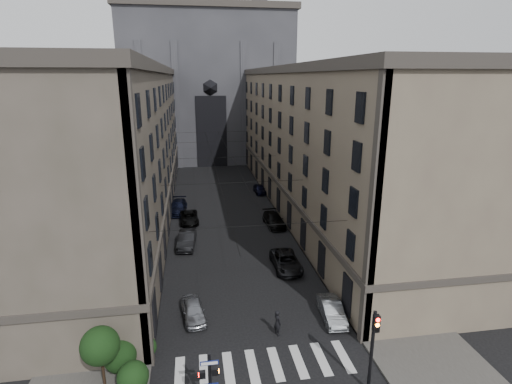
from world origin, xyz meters
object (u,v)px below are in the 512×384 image
car_left_midnear (187,239)px  car_right_midfar (274,220)px  car_right_midnear (286,261)px  traffic_light_right (373,342)px  car_right_near (332,311)px  gothic_tower (207,76)px  car_left_near (193,310)px  pedestrian_signal_left (210,381)px  car_left_midfar (189,217)px  pedestrian (277,322)px  car_left_far (178,207)px  car_right_far (260,189)px

car_left_midnear → car_right_midfar: 11.43m
car_right_midnear → car_right_midfar: (1.15, 11.31, 0.01)m
traffic_light_right → car_right_near: size_ratio=1.25×
gothic_tower → car_left_midnear: size_ratio=11.81×
gothic_tower → car_left_near: size_ratio=14.62×
pedestrian_signal_left → car_left_midnear: (-1.39, 22.88, -1.51)m
pedestrian_signal_left → car_left_midfar: 30.35m
car_left_midfar → car_right_near: bearing=-67.7°
pedestrian → traffic_light_right: bearing=-168.2°
gothic_tower → traffic_light_right: (5.60, -73.04, -14.51)m
traffic_light_right → car_right_midfar: size_ratio=1.02×
car_left_midnear → pedestrian: pedestrian is taller
car_left_midfar → car_left_midnear: bearing=-94.5°
pedestrian_signal_left → car_left_near: size_ratio=1.01×
car_left_near → car_left_far: (-1.86, 24.98, 0.11)m
car_right_far → pedestrian: size_ratio=2.08×
gothic_tower → car_right_far: size_ratio=14.59×
car_right_midnear → car_right_far: car_right_midnear is taller
car_right_midfar → pedestrian: 21.45m
pedestrian_signal_left → car_left_far: bearing=94.5°
gothic_tower → car_left_midnear: bearing=-95.5°
car_right_midnear → car_left_near: bearing=-141.7°
pedestrian → car_right_near: bearing=-97.1°
car_left_midfar → car_right_midfar: bearing=-17.9°
car_right_midnear → traffic_light_right: bearing=-85.4°
gothic_tower → car_left_near: bearing=-93.9°
car_left_midfar → car_right_midfar: 10.59m
gothic_tower → car_right_near: bearing=-84.9°
car_right_near → car_left_far: bearing=118.5°
pedestrian → pedestrian_signal_left: bearing=119.6°
traffic_light_right → pedestrian: bearing=124.4°
car_right_midfar → car_right_near: bearing=-92.3°
car_left_far → car_right_far: car_left_far is taller
car_left_midnear → car_left_far: (-1.30, 11.46, -0.02)m
traffic_light_right → car_left_near: 13.62m
car_left_far → gothic_tower: bearing=85.9°
car_right_near → car_right_midnear: 8.65m
car_left_midfar → car_right_far: size_ratio=1.21×
car_right_near → car_left_midfar: bearing=119.1°
pedestrian_signal_left → pedestrian: size_ratio=2.09×
car_right_midfar → car_right_midnear: bearing=-99.1°
car_left_midfar → car_left_far: car_left_far is taller
car_left_midfar → traffic_light_right: bearing=-73.8°
pedestrian_signal_left → car_right_far: 42.87m
car_left_near → pedestrian_signal_left: bearing=-92.8°
traffic_light_right → car_left_far: 36.00m
car_right_midfar → traffic_light_right: bearing=-93.2°
gothic_tower → car_right_far: bearing=-78.9°
car_right_far → car_right_midfar: bearing=-94.6°
pedestrian_signal_left → car_right_midfar: pedestrian_signal_left is taller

